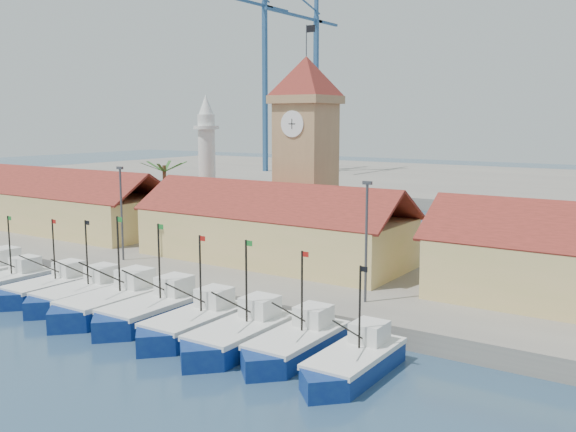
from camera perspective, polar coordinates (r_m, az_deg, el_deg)
The scene contains 20 objects.
ground at distance 48.07m, azimuth -15.38°, elevation -9.84°, with size 400.00×400.00×0.00m, color #1C334C.
quay at distance 65.48m, azimuth 0.63°, elevation -3.93°, with size 140.00×32.00×1.50m, color gray.
terminal at distance 144.58m, azimuth 19.54°, elevation 2.57°, with size 240.00×80.00×2.00m, color gray.
boat_2 at distance 61.36m, azimuth -23.99°, elevation -5.56°, with size 3.40×9.30×7.04m.
boat_3 at distance 58.08m, azimuth -20.61°, elevation -6.14°, with size 3.39×9.28×7.02m.
boat_4 at distance 55.12m, azimuth -18.01°, elevation -6.76°, with size 3.50×9.59×7.26m.
boat_5 at distance 51.60m, azimuth -15.48°, elevation -7.61°, with size 3.87×10.59×8.02m.
boat_6 at distance 49.05m, azimuth -12.04°, elevation -8.37°, with size 3.74×10.24×7.75m.
boat_7 at distance 45.68m, azimuth -8.46°, elevation -9.59°, with size 3.57×9.78×7.40m.
boat_8 at distance 42.95m, azimuth -4.43°, elevation -10.69°, with size 3.65×9.99×7.56m.
boat_9 at distance 41.43m, azimuth 0.58°, elevation -11.47°, with size 3.43×9.41×7.12m.
boat_10 at distance 38.79m, azimuth 5.74°, elevation -12.99°, with size 3.31×9.07×6.86m.
hall_left at distance 83.92m, azimuth -19.60°, elevation 0.59°, with size 31.20×10.13×7.61m.
hall_center at distance 61.59m, azimuth -1.39°, elevation -1.66°, with size 27.04×10.13×7.61m.
clock_tower at distance 65.67m, azimuth 1.60°, elevation 5.98°, with size 5.80×5.80×22.70m.
minaret at distance 76.33m, azimuth -7.22°, elevation 4.61°, with size 3.00×3.00×16.30m.
palm_tree at distance 78.56m, azimuth -10.89°, elevation 2.08°, with size 5.60×5.03×8.39m.
lamp_posts at distance 54.59m, azimuth -5.78°, elevation -0.38°, with size 80.70×0.25×9.03m.
crane_blue_far at distance 160.94m, azimuth -2.50°, elevation 13.68°, with size 1.00×38.11×48.28m.
crane_blue_near at distance 160.29m, azimuth 2.29°, elevation 12.77°, with size 1.00×31.17×44.65m.
Camera 1 is at (34.77, -29.64, 14.95)m, focal length 40.00 mm.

